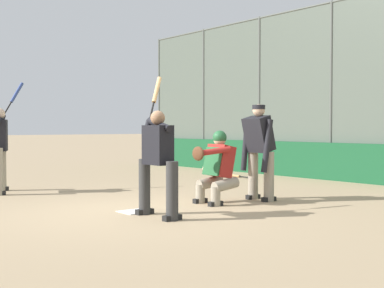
{
  "coord_description": "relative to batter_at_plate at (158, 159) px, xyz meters",
  "views": [
    {
      "loc": [
        -7.04,
        4.51,
        1.33
      ],
      "look_at": [
        -0.19,
        -1.0,
        1.05
      ],
      "focal_mm": 50.0,
      "sensor_mm": 36.0,
      "label": 1
    }
  ],
  "objects": [
    {
      "name": "ground_plane",
      "position": [
        0.62,
        0.01,
        -0.86
      ],
      "size": [
        160.0,
        160.0,
        0.0
      ],
      "primitive_type": "plane",
      "color": "tan"
    },
    {
      "name": "umpire_home",
      "position": [
        0.33,
        -2.47,
        0.08
      ],
      "size": [
        0.71,
        0.44,
        1.74
      ],
      "rotation": [
        0.0,
        0.0,
        -0.03
      ],
      "color": "gray",
      "rests_on": "ground_plane"
    },
    {
      "name": "backstop_fence",
      "position": [
        0.62,
        -6.64,
        1.48
      ],
      "size": [
        17.51,
        0.08,
        4.49
      ],
      "color": "#515651",
      "rests_on": "ground_plane"
    },
    {
      "name": "padding_wall",
      "position": [
        0.62,
        -6.54,
        -0.39
      ],
      "size": [
        17.08,
        0.18,
        0.94
      ],
      "primitive_type": "cube",
      "color": "#19512D",
      "rests_on": "ground_plane"
    },
    {
      "name": "spare_bat_by_padding",
      "position": [
        3.88,
        -5.25,
        -0.82
      ],
      "size": [
        0.89,
        0.17,
        0.07
      ],
      "rotation": [
        0.0,
        0.0,
        6.15
      ],
      "color": "black",
      "rests_on": "ground_plane"
    },
    {
      "name": "home_plate_marker",
      "position": [
        0.62,
        0.01,
        -0.85
      ],
      "size": [
        0.43,
        0.43,
        0.01
      ],
      "primitive_type": "cube",
      "color": "white",
      "rests_on": "ground_plane"
    },
    {
      "name": "batter_at_plate",
      "position": [
        0.0,
        0.0,
        0.0
      ],
      "size": [
        1.01,
        0.59,
        2.13
      ],
      "rotation": [
        0.0,
        0.0,
        0.0
      ],
      "color": "#333333",
      "rests_on": "ground_plane"
    },
    {
      "name": "batter_on_deck",
      "position": [
        4.39,
        0.8,
        0.08
      ],
      "size": [
        0.92,
        0.95,
        2.28
      ],
      "rotation": [
        0.0,
        0.0,
        -0.42
      ],
      "color": "gray",
      "rests_on": "ground_plane"
    },
    {
      "name": "catcher_behind_plate",
      "position": [
        0.5,
        -1.59,
        -0.2
      ],
      "size": [
        0.67,
        0.8,
        1.27
      ],
      "rotation": [
        0.0,
        0.0,
        -0.06
      ],
      "color": "gray",
      "rests_on": "ground_plane"
    }
  ]
}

